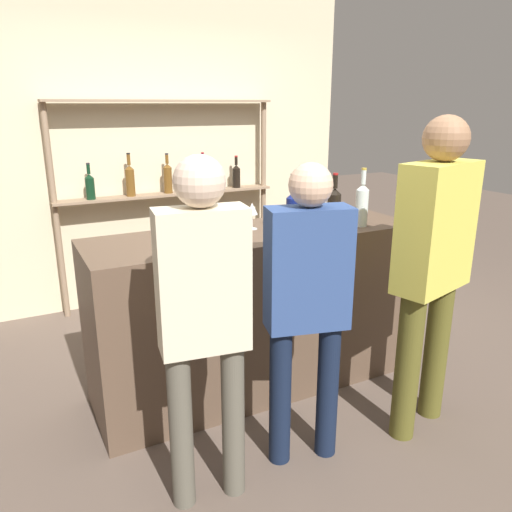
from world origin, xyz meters
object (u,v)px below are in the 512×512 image
(counter_bottle_1, at_px, (334,204))
(customer_left, at_px, (204,309))
(wine_glass, at_px, (252,210))
(customer_center, at_px, (307,295))
(counter_bottle_0, at_px, (362,204))
(cork_jar, at_px, (205,220))
(customer_right, at_px, (433,257))
(counter_bottle_2, at_px, (292,212))

(counter_bottle_1, distance_m, customer_left, 1.49)
(wine_glass, bearing_deg, customer_center, -98.23)
(counter_bottle_0, bearing_deg, cork_jar, 163.73)
(cork_jar, xyz_separation_m, customer_right, (0.92, -0.93, -0.10))
(cork_jar, xyz_separation_m, customer_left, (-0.37, -0.90, -0.16))
(counter_bottle_2, bearing_deg, customer_center, -114.36)
(counter_bottle_0, relative_size, customer_right, 0.21)
(wine_glass, distance_m, customer_right, 1.10)
(counter_bottle_0, relative_size, counter_bottle_1, 1.15)
(cork_jar, bearing_deg, customer_left, -112.16)
(counter_bottle_0, xyz_separation_m, counter_bottle_2, (-0.51, 0.01, -0.01))
(wine_glass, height_order, customer_right, customer_right)
(counter_bottle_0, height_order, wine_glass, counter_bottle_0)
(wine_glass, height_order, customer_center, customer_center)
(cork_jar, bearing_deg, counter_bottle_1, -6.70)
(counter_bottle_2, bearing_deg, counter_bottle_0, -1.09)
(customer_right, bearing_deg, cork_jar, 29.76)
(counter_bottle_0, relative_size, cork_jar, 2.27)
(customer_center, height_order, customer_left, customer_left)
(wine_glass, xyz_separation_m, cork_jar, (-0.30, 0.04, -0.04))
(counter_bottle_2, xyz_separation_m, cork_jar, (-0.45, 0.27, -0.06))
(counter_bottle_1, xyz_separation_m, counter_bottle_2, (-0.42, -0.17, 0.02))
(counter_bottle_2, relative_size, cork_jar, 2.23)
(counter_bottle_1, relative_size, customer_right, 0.18)
(counter_bottle_2, relative_size, customer_center, 0.23)
(counter_bottle_0, distance_m, customer_center, 1.01)
(counter_bottle_0, bearing_deg, counter_bottle_2, 178.91)
(customer_center, height_order, customer_right, customer_right)
(wine_glass, distance_m, customer_center, 0.87)
(counter_bottle_0, xyz_separation_m, wine_glass, (-0.66, 0.24, -0.02))
(cork_jar, bearing_deg, counter_bottle_0, -16.27)
(customer_left, bearing_deg, counter_bottle_0, -56.43)
(counter_bottle_1, distance_m, customer_right, 0.84)
(counter_bottle_2, xyz_separation_m, customer_right, (0.47, -0.66, -0.16))
(counter_bottle_2, height_order, customer_right, customer_right)
(wine_glass, bearing_deg, customer_right, -55.13)
(counter_bottle_2, xyz_separation_m, wine_glass, (-0.15, 0.23, -0.01))
(customer_left, bearing_deg, cork_jar, -13.82)
(customer_left, bearing_deg, customer_center, -77.28)
(wine_glass, bearing_deg, cork_jar, 172.97)
(cork_jar, height_order, customer_center, customer_center)
(counter_bottle_2, bearing_deg, customer_right, -54.35)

